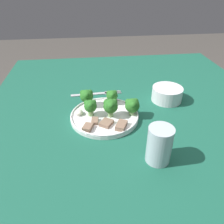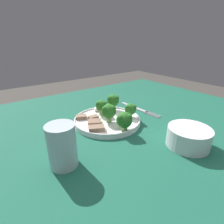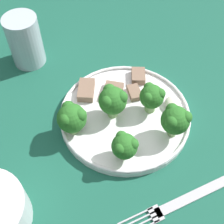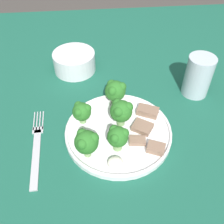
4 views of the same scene
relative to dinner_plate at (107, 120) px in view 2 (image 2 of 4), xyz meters
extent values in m
cube|color=#195642|center=(-0.05, 0.11, -0.02)|extent=(1.16, 1.09, 0.03)
cylinder|color=brown|center=(-0.57, -0.38, -0.40)|extent=(0.06, 0.06, 0.72)
cylinder|color=white|center=(0.00, 0.00, 0.00)|extent=(0.23, 0.23, 0.01)
torus|color=white|center=(0.00, 0.00, 0.01)|extent=(0.23, 0.23, 0.01)
cube|color=#B2B2B7|center=(-0.18, -0.05, -0.01)|extent=(0.02, 0.15, 0.00)
cube|color=#B2B2B7|center=(-0.18, 0.03, -0.01)|extent=(0.02, 0.02, 0.00)
cube|color=#B2B2B7|center=(-0.17, 0.06, -0.01)|extent=(0.01, 0.06, 0.00)
cube|color=#B2B2B7|center=(-0.18, 0.06, -0.01)|extent=(0.01, 0.06, 0.00)
cube|color=#B2B2B7|center=(-0.18, 0.06, -0.01)|extent=(0.01, 0.06, 0.00)
cube|color=#B2B2B7|center=(-0.19, 0.06, -0.01)|extent=(0.01, 0.06, 0.00)
cylinder|color=silver|center=(-0.10, 0.25, 0.02)|extent=(0.12, 0.12, 0.05)
cylinder|color=silver|center=(-0.10, 0.25, 0.01)|extent=(0.10, 0.10, 0.04)
cylinder|color=#B2C1CC|center=(0.21, 0.12, 0.04)|extent=(0.07, 0.07, 0.11)
cylinder|color=silver|center=(0.21, 0.12, 0.02)|extent=(0.06, 0.06, 0.06)
cylinder|color=#7FA866|center=(-0.07, -0.06, 0.02)|extent=(0.01, 0.01, 0.02)
sphere|color=#286B23|center=(-0.07, -0.06, 0.04)|extent=(0.05, 0.05, 0.05)
sphere|color=#286B23|center=(-0.05, -0.06, 0.05)|extent=(0.02, 0.02, 0.02)
sphere|color=#286B23|center=(-0.08, -0.04, 0.05)|extent=(0.02, 0.02, 0.02)
sphere|color=#286B23|center=(-0.08, -0.07, 0.05)|extent=(0.02, 0.02, 0.02)
cylinder|color=#7FA866|center=(-0.01, -0.05, 0.01)|extent=(0.02, 0.02, 0.02)
sphere|color=#286B23|center=(-0.01, -0.05, 0.04)|extent=(0.04, 0.04, 0.04)
sphere|color=#286B23|center=(0.01, -0.05, 0.05)|extent=(0.02, 0.02, 0.02)
sphere|color=#286B23|center=(-0.01, -0.04, 0.05)|extent=(0.02, 0.02, 0.02)
sphere|color=#286B23|center=(-0.01, -0.06, 0.05)|extent=(0.02, 0.02, 0.02)
cylinder|color=#7FA866|center=(0.00, 0.10, 0.01)|extent=(0.02, 0.02, 0.02)
sphere|color=#286B23|center=(0.00, 0.10, 0.04)|extent=(0.05, 0.05, 0.05)
sphere|color=#286B23|center=(0.02, 0.10, 0.05)|extent=(0.02, 0.02, 0.02)
sphere|color=#286B23|center=(0.00, 0.11, 0.05)|extent=(0.02, 0.02, 0.02)
sphere|color=#286B23|center=(0.00, 0.08, 0.05)|extent=(0.02, 0.02, 0.02)
cylinder|color=#7FA866|center=(0.01, 0.02, 0.01)|extent=(0.02, 0.02, 0.02)
sphere|color=#286B23|center=(0.01, 0.02, 0.04)|extent=(0.05, 0.05, 0.05)
sphere|color=#286B23|center=(0.02, 0.02, 0.05)|extent=(0.02, 0.02, 0.02)
sphere|color=#286B23|center=(0.00, 0.03, 0.05)|extent=(0.02, 0.02, 0.02)
sphere|color=#286B23|center=(0.00, 0.01, 0.05)|extent=(0.02, 0.02, 0.02)
cylinder|color=#7FA866|center=(-0.08, 0.04, 0.01)|extent=(0.01, 0.01, 0.02)
sphere|color=#286B23|center=(-0.08, 0.04, 0.03)|extent=(0.04, 0.04, 0.04)
sphere|color=#286B23|center=(-0.06, 0.04, 0.04)|extent=(0.02, 0.02, 0.02)
sphere|color=#286B23|center=(-0.08, 0.05, 0.04)|extent=(0.02, 0.02, 0.02)
sphere|color=#286B23|center=(-0.08, 0.02, 0.04)|extent=(0.02, 0.02, 0.02)
cube|color=#846651|center=(0.04, -0.03, 0.01)|extent=(0.04, 0.03, 0.01)
cube|color=#846651|center=(0.05, 0.00, 0.01)|extent=(0.05, 0.05, 0.01)
cube|color=#846651|center=(0.07, -0.06, 0.01)|extent=(0.04, 0.04, 0.01)
cube|color=#846651|center=(0.07, 0.05, 0.01)|extent=(0.06, 0.05, 0.01)
ellipsoid|color=silver|center=(-0.02, -0.09, 0.01)|extent=(0.03, 0.03, 0.02)
camera|label=1|loc=(0.62, -0.05, 0.42)|focal=35.00mm
camera|label=2|loc=(0.32, 0.46, 0.27)|focal=28.00mm
camera|label=3|loc=(-0.30, 0.15, 0.45)|focal=50.00mm
camera|label=4|loc=(-0.04, -0.37, 0.44)|focal=42.00mm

